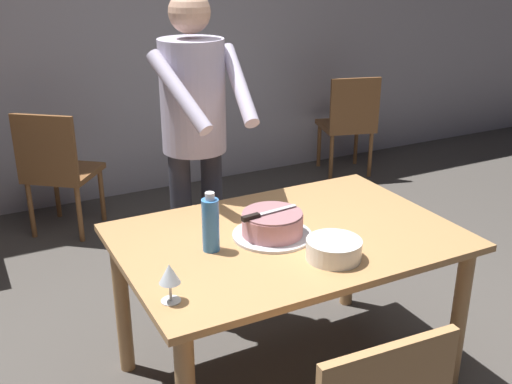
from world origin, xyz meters
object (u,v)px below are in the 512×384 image
object	(u,v)px
main_dining_table	(287,257)
plate_stack	(334,249)
wine_glass_near	(169,275)
background_chair_0	(349,121)
background_chair_1	(58,168)
water_bottle	(211,224)
person_cutting_cake	(195,126)
cake_on_platter	(272,225)
cake_knife	(258,215)

from	to	relation	value
main_dining_table	plate_stack	size ratio (longest dim) A/B	6.51
wine_glass_near	background_chair_0	size ratio (longest dim) A/B	0.16
main_dining_table	background_chair_1	world-z (taller)	background_chair_1
water_bottle	person_cutting_cake	bearing A→B (deg)	72.47
cake_on_platter	background_chair_0	world-z (taller)	background_chair_0
cake_knife	background_chair_0	distance (m)	3.05
main_dining_table	cake_knife	world-z (taller)	cake_knife
cake_on_platter	background_chair_0	size ratio (longest dim) A/B	0.38
water_bottle	cake_on_platter	bearing A→B (deg)	-0.51
wine_glass_near	plate_stack	bearing A→B (deg)	0.42
main_dining_table	wine_glass_near	size ratio (longest dim) A/B	9.95
wine_glass_near	water_bottle	bearing A→B (deg)	46.52
main_dining_table	water_bottle	world-z (taller)	water_bottle
water_bottle	background_chair_1	distance (m)	2.15
person_cutting_cake	water_bottle	bearing A→B (deg)	-107.53
background_chair_1	cake_on_platter	bearing A→B (deg)	-75.72
background_chair_1	person_cutting_cake	bearing A→B (deg)	-71.72
background_chair_1	water_bottle	bearing A→B (deg)	-83.10
main_dining_table	cake_knife	xyz separation A→B (m)	(-0.14, 0.01, 0.23)
cake_on_platter	person_cutting_cake	bearing A→B (deg)	95.53
water_bottle	plate_stack	bearing A→B (deg)	-36.10
cake_on_platter	wine_glass_near	world-z (taller)	wine_glass_near
main_dining_table	cake_on_platter	world-z (taller)	cake_on_platter
cake_on_platter	wine_glass_near	xyz separation A→B (m)	(-0.56, -0.29, 0.05)
plate_stack	background_chair_1	xyz separation A→B (m)	(-0.65, 2.39, -0.30)
cake_on_platter	background_chair_1	world-z (taller)	background_chair_1
wine_glass_near	main_dining_table	bearing A→B (deg)	23.81
water_bottle	background_chair_1	bearing A→B (deg)	96.90
cake_knife	water_bottle	world-z (taller)	water_bottle
cake_on_platter	plate_stack	size ratio (longest dim) A/B	1.55
background_chair_1	cake_knife	bearing A→B (deg)	-77.60
background_chair_0	cake_knife	bearing A→B (deg)	-132.95
cake_on_platter	person_cutting_cake	distance (m)	0.74
main_dining_table	cake_on_platter	bearing A→B (deg)	168.09
person_cutting_cake	plate_stack	bearing A→B (deg)	-79.30
plate_stack	background_chair_0	size ratio (longest dim) A/B	0.24
background_chair_0	water_bottle	bearing A→B (deg)	-135.86
cake_knife	plate_stack	xyz separation A→B (m)	(0.19, -0.28, -0.08)
plate_stack	cake_knife	bearing A→B (deg)	123.96
plate_stack	background_chair_1	world-z (taller)	background_chair_1
wine_glass_near	person_cutting_cake	size ratio (longest dim) A/B	0.08
background_chair_1	wine_glass_near	bearing A→B (deg)	-90.61
cake_on_platter	background_chair_0	xyz separation A→B (m)	(1.99, 2.21, -0.31)
plate_stack	water_bottle	xyz separation A→B (m)	(-0.40, 0.29, 0.07)
main_dining_table	wine_glass_near	bearing A→B (deg)	-156.19
cake_knife	wine_glass_near	world-z (taller)	wine_glass_near
wine_glass_near	background_chair_0	distance (m)	3.59
wine_glass_near	water_bottle	world-z (taller)	water_bottle
water_bottle	main_dining_table	bearing A→B (deg)	-2.80
cake_on_platter	background_chair_1	size ratio (longest dim) A/B	0.38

